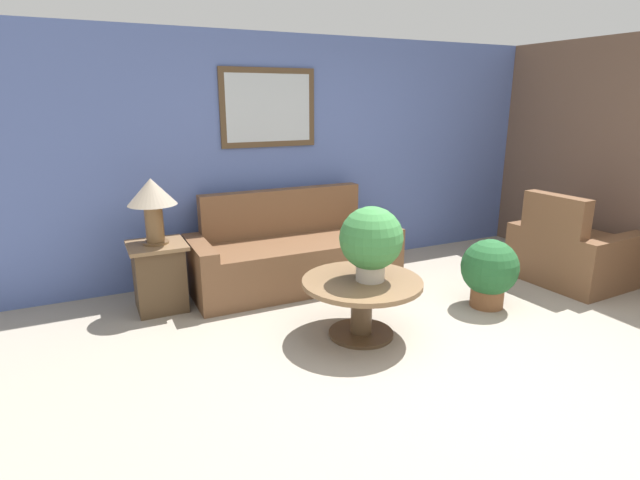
{
  "coord_description": "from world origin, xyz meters",
  "views": [
    {
      "loc": [
        -2.48,
        -2.58,
        1.93
      ],
      "look_at": [
        -0.52,
        1.5,
        0.65
      ],
      "focal_mm": 28.0,
      "sensor_mm": 36.0,
      "label": 1
    }
  ],
  "objects": [
    {
      "name": "ground_plane",
      "position": [
        0.0,
        0.0,
        0.0
      ],
      "size": [
        20.0,
        20.0,
        0.0
      ],
      "primitive_type": "plane",
      "color": "gray"
    },
    {
      "name": "wall_back",
      "position": [
        -0.01,
        2.65,
        1.31
      ],
      "size": [
        7.78,
        0.09,
        2.6
      ],
      "color": "#5166A8",
      "rests_on": "ground_plane"
    },
    {
      "name": "wall_right",
      "position": [
        2.92,
        1.31,
        1.3
      ],
      "size": [
        0.06,
        4.62,
        2.6
      ],
      "color": "brown",
      "rests_on": "ground_plane"
    },
    {
      "name": "couch_main",
      "position": [
        -0.54,
        2.1,
        0.32
      ],
      "size": [
        2.18,
        0.86,
        0.99
      ],
      "color": "brown",
      "rests_on": "ground_plane"
    },
    {
      "name": "armchair",
      "position": [
        2.22,
        0.88,
        0.31
      ],
      "size": [
        0.99,
        1.11,
        0.99
      ],
      "rotation": [
        0.0,
        0.0,
        1.62
      ],
      "color": "brown",
      "rests_on": "ground_plane"
    },
    {
      "name": "coffee_table",
      "position": [
        -0.5,
        0.74,
        0.36
      ],
      "size": [
        1.0,
        1.0,
        0.5
      ],
      "color": "#4C3823",
      "rests_on": "ground_plane"
    },
    {
      "name": "side_table",
      "position": [
        -1.93,
        2.05,
        0.33
      ],
      "size": [
        0.52,
        0.52,
        0.65
      ],
      "color": "#4C3823",
      "rests_on": "ground_plane"
    },
    {
      "name": "table_lamp",
      "position": [
        -1.93,
        2.05,
        1.07
      ],
      "size": [
        0.44,
        0.44,
        0.6
      ],
      "color": "brown",
      "rests_on": "side_table"
    },
    {
      "name": "potted_plant_on_table",
      "position": [
        -0.44,
        0.71,
        0.84
      ],
      "size": [
        0.52,
        0.52,
        0.61
      ],
      "color": "beige",
      "rests_on": "coffee_table"
    },
    {
      "name": "potted_plant_floor",
      "position": [
        0.9,
        0.74,
        0.36
      ],
      "size": [
        0.54,
        0.54,
        0.66
      ],
      "color": "brown",
      "rests_on": "ground_plane"
    }
  ]
}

